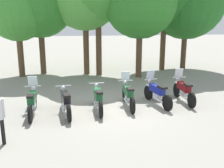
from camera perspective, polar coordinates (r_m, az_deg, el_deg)
ground_plane at (r=10.84m, az=0.35°, el=-5.27°), size 80.00×80.00×0.00m
motorcycle_0 at (r=10.49m, az=-16.71°, el=-3.60°), size 0.62×2.19×1.37m
motorcycle_1 at (r=10.26m, az=-9.89°, el=-3.69°), size 0.64×2.18×0.99m
motorcycle_2 at (r=10.52m, az=-2.98°, el=-3.02°), size 0.62×2.19×0.99m
motorcycle_3 at (r=10.95m, az=3.46°, el=-2.24°), size 0.62×2.19×1.37m
motorcycle_4 at (r=11.32m, az=9.58°, el=-1.86°), size 0.74×2.15×1.37m
motorcycle_5 at (r=11.95m, az=15.06°, el=-1.30°), size 0.62×2.19×1.37m
tree_0 at (r=17.07m, az=-19.67°, el=14.42°), size 3.52×3.52×5.67m
tree_1 at (r=17.52m, az=-15.30°, el=16.32°), size 4.21×4.21×6.50m
tree_4 at (r=16.09m, az=6.06°, el=17.06°), size 4.24×4.24×6.55m
tree_6 at (r=19.13m, az=15.74°, el=16.74°), size 5.06×5.06×7.13m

